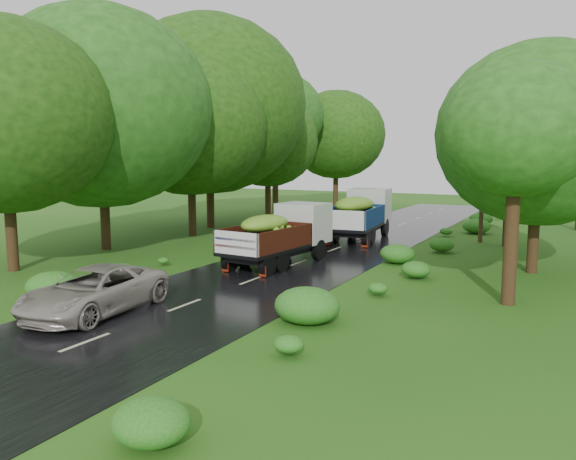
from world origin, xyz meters
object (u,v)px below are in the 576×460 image
Objects in this scene: truck_far at (361,212)px; car at (94,291)px; truck_near at (282,231)px; utility_pole at (484,163)px.

truck_far reaches higher than car.
truck_near is at bearing -98.71° from truck_far.
truck_far is at bearing 79.92° from car.
utility_pole reaches higher than truck_near.
utility_pole reaches higher than car.
utility_pole is at bearing 62.31° from truck_near.
truck_near is 9.54m from car.
utility_pole is (6.64, 10.47, 2.87)m from truck_near.
car is (-1.25, -9.42, -0.73)m from truck_near.
car is 21.70m from utility_pole.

